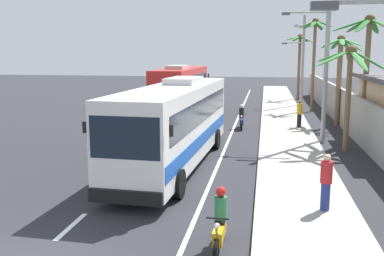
% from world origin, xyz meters
% --- Properties ---
extents(sidewalk_kerb, '(3.20, 90.00, 0.14)m').
position_xyz_m(sidewalk_kerb, '(6.80, 10.00, 0.07)').
color(sidewalk_kerb, '#A8A399').
rests_on(sidewalk_kerb, ground).
extents(lane_markings, '(3.59, 71.00, 0.01)m').
position_xyz_m(lane_markings, '(2.12, 14.58, 0.00)').
color(lane_markings, white).
rests_on(lane_markings, ground).
extents(boundary_wall, '(0.24, 60.00, 2.50)m').
position_xyz_m(boundary_wall, '(10.60, 14.00, 1.25)').
color(boundary_wall, '#9E998E').
rests_on(boundary_wall, ground).
extents(coach_bus_foreground, '(3.31, 12.61, 3.80)m').
position_xyz_m(coach_bus_foreground, '(1.61, 9.93, 1.98)').
color(coach_bus_foreground, white).
rests_on(coach_bus_foreground, ground).
extents(coach_bus_far_lane, '(3.18, 11.96, 3.89)m').
position_xyz_m(coach_bus_far_lane, '(-1.62, 27.84, 2.02)').
color(coach_bus_far_lane, red).
rests_on(coach_bus_far_lane, ground).
extents(motorcycle_beside_bus, '(0.56, 1.96, 1.60)m').
position_xyz_m(motorcycle_beside_bus, '(3.94, 19.82, 0.65)').
color(motorcycle_beside_bus, black).
rests_on(motorcycle_beside_bus, ground).
extents(motorcycle_trailing, '(0.56, 1.96, 1.63)m').
position_xyz_m(motorcycle_trailing, '(4.40, 1.80, 0.66)').
color(motorcycle_trailing, black).
rests_on(motorcycle_trailing, ground).
extents(pedestrian_midwalk, '(0.36, 0.36, 1.74)m').
position_xyz_m(pedestrian_midwalk, '(7.66, 20.14, 1.05)').
color(pedestrian_midwalk, black).
rests_on(pedestrian_midwalk, sidewalk_kerb).
extents(pedestrian_far_walk, '(0.36, 0.36, 1.78)m').
position_xyz_m(pedestrian_far_walk, '(7.35, 4.79, 1.07)').
color(pedestrian_far_walk, navy).
rests_on(pedestrian_far_walk, sidewalk_kerb).
extents(utility_pole_mid, '(3.65, 0.24, 9.13)m').
position_xyz_m(utility_pole_mid, '(8.53, 15.96, 4.91)').
color(utility_pole_mid, '#9E9E99').
rests_on(utility_pole_mid, ground).
extents(utility_pole_far, '(2.85, 0.24, 8.21)m').
position_xyz_m(utility_pole_far, '(8.67, 32.80, 4.36)').
color(utility_pole_far, '#9E9E99').
rests_on(utility_pole_far, ground).
extents(palm_nearest, '(2.76, 2.98, 6.08)m').
position_xyz_m(palm_nearest, '(10.31, 22.19, 4.25)').
color(palm_nearest, brown).
rests_on(palm_nearest, ground).
extents(palm_second, '(2.79, 2.56, 7.70)m').
position_xyz_m(palm_second, '(9.31, 29.12, 5.57)').
color(palm_second, brown).
rests_on(palm_second, ground).
extents(palm_third, '(2.98, 2.87, 6.78)m').
position_xyz_m(palm_third, '(8.80, 38.15, 4.82)').
color(palm_third, brown).
rests_on(palm_third, ground).
extents(palm_fourth, '(3.73, 3.97, 5.30)m').
position_xyz_m(palm_fourth, '(9.48, 14.05, 3.95)').
color(palm_fourth, brown).
rests_on(palm_fourth, ground).
extents(palm_farthest, '(3.86, 3.64, 6.97)m').
position_xyz_m(palm_farthest, '(10.87, 16.78, 5.04)').
color(palm_farthest, brown).
rests_on(palm_farthest, ground).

